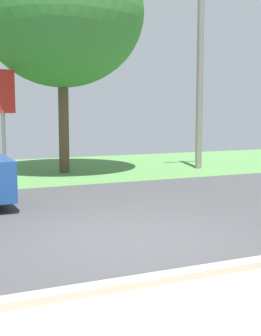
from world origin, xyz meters
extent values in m
cube|color=#424244|center=(0.00, 2.00, -0.05)|extent=(40.00, 8.00, 0.10)
cube|color=#558A48|center=(0.00, 10.00, -0.05)|extent=(40.00, 8.00, 0.10)
cube|color=#B2AD9E|center=(0.00, -2.00, 0.05)|extent=(40.00, 0.24, 0.10)
cylinder|color=gray|center=(6.36, 8.02, 3.72)|extent=(0.24, 0.24, 7.45)
cylinder|color=slate|center=(-0.75, 8.58, 1.10)|extent=(0.12, 0.12, 2.20)
cylinder|color=brown|center=(1.38, 8.95, 1.87)|extent=(0.36, 0.36, 3.74)
ellipsoid|color=#387F33|center=(1.38, 8.95, 5.54)|extent=(5.63, 5.63, 5.12)
camera|label=1|loc=(-3.23, -7.21, 2.21)|focal=50.52mm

